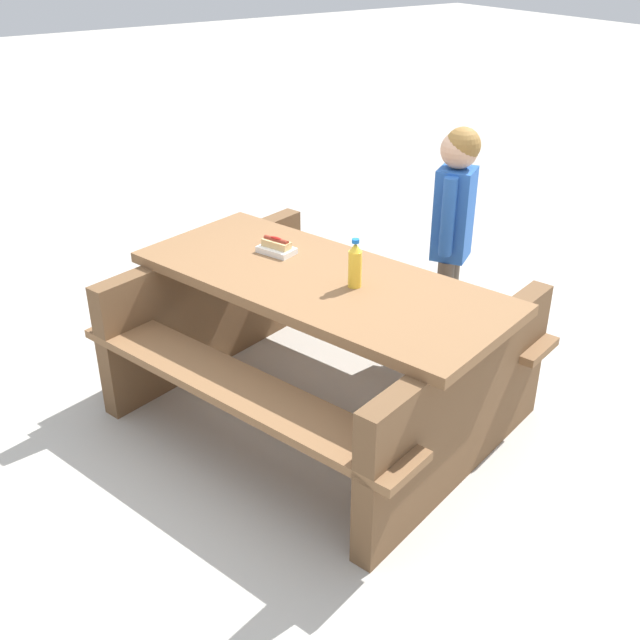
% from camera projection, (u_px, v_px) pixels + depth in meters
% --- Properties ---
extents(ground_plane, '(30.00, 30.00, 0.00)m').
position_uv_depth(ground_plane, '(320.00, 411.00, 3.80)').
color(ground_plane, '#B7B2A8').
rests_on(ground_plane, ground).
extents(picnic_table, '(2.12, 1.85, 0.75)m').
position_uv_depth(picnic_table, '(320.00, 335.00, 3.59)').
color(picnic_table, brown).
rests_on(picnic_table, ground).
extents(soda_bottle, '(0.06, 0.06, 0.23)m').
position_uv_depth(soda_bottle, '(355.00, 265.00, 3.31)').
color(soda_bottle, yellow).
rests_on(soda_bottle, picnic_table).
extents(hotdog_tray, '(0.21, 0.16, 0.08)m').
position_uv_depth(hotdog_tray, '(276.00, 247.00, 3.68)').
color(hotdog_tray, white).
rests_on(hotdog_tray, picnic_table).
extents(child_in_coat, '(0.26, 0.28, 1.29)m').
position_uv_depth(child_in_coat, '(454.00, 215.00, 3.96)').
color(child_in_coat, brown).
rests_on(child_in_coat, ground).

